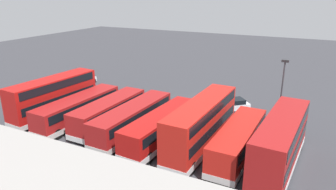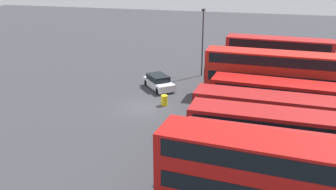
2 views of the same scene
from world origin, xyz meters
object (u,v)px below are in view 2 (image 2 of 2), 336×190
at_px(lamp_post_tall, 203,37).
at_px(bus_single_deck_sixth, 265,129).
at_px(bus_single_deck_second, 272,72).
at_px(bus_double_decker_far_end, 271,180).
at_px(car_small_green, 159,82).
at_px(bus_single_deck_seventh, 276,157).
at_px(bus_single_deck_fourth, 277,96).
at_px(bus_single_deck_fifth, 270,112).
at_px(bus_double_decker_third, 270,74).
at_px(bus_double_decker_near_end, 278,57).
at_px(waste_bin_yellow, 164,100).

bearing_deg(lamp_post_tall, bus_single_deck_sixth, 24.09).
bearing_deg(bus_single_deck_second, bus_single_deck_sixth, -1.50).
distance_m(bus_double_decker_far_end, car_small_green, 21.44).
xyz_separation_m(bus_single_deck_seventh, lamp_post_tall, (-20.16, -8.08, 2.82)).
xyz_separation_m(bus_single_deck_second, bus_single_deck_seventh, (17.85, 0.33, 0.00)).
bearing_deg(bus_double_decker_far_end, bus_single_deck_fourth, 178.36).
height_order(bus_double_decker_far_end, lamp_post_tall, lamp_post_tall).
height_order(bus_single_deck_second, car_small_green, bus_single_deck_second).
bearing_deg(bus_single_deck_second, bus_single_deck_fifth, -0.45).
distance_m(bus_single_deck_second, lamp_post_tall, 8.56).
bearing_deg(bus_double_decker_far_end, bus_double_decker_third, -179.12).
xyz_separation_m(bus_double_decker_near_end, bus_double_decker_far_end, (25.26, -0.48, -0.00)).
distance_m(bus_single_deck_fourth, bus_single_deck_fifth, 3.66).
bearing_deg(waste_bin_yellow, bus_single_deck_seventh, 43.89).
bearing_deg(bus_single_deck_seventh, bus_single_deck_fourth, 179.52).
relative_size(bus_single_deck_sixth, car_small_green, 2.46).
height_order(bus_double_decker_near_end, bus_single_deck_fifth, bus_double_decker_near_end).
relative_size(bus_single_deck_seventh, car_small_green, 2.67).
xyz_separation_m(bus_double_decker_near_end, waste_bin_yellow, (11.35, -9.78, -1.97)).
bearing_deg(bus_double_decker_near_end, bus_double_decker_far_end, -1.08).
height_order(bus_double_decker_third, bus_single_deck_fourth, bus_double_decker_third).
bearing_deg(bus_single_deck_seventh, bus_single_deck_fifth, -176.52).
distance_m(bus_single_deck_second, bus_double_decker_far_end, 21.77).
relative_size(bus_single_deck_fifth, bus_double_decker_far_end, 1.03).
xyz_separation_m(bus_single_deck_fourth, bus_single_deck_seventh, (10.52, -0.09, 0.00)).
bearing_deg(bus_single_deck_fourth, bus_single_deck_seventh, -0.48).
bearing_deg(bus_single_deck_fifth, bus_double_decker_near_end, 177.74).
relative_size(bus_single_deck_seventh, lamp_post_tall, 1.50).
distance_m(bus_single_deck_fifth, lamp_post_tall, 15.58).
height_order(car_small_green, waste_bin_yellow, car_small_green).
height_order(bus_single_deck_second, bus_single_deck_sixth, same).
bearing_deg(bus_single_deck_second, bus_double_decker_far_end, 0.02).
bearing_deg(bus_single_deck_sixth, bus_single_deck_fifth, 174.93).
bearing_deg(car_small_green, lamp_post_tall, 149.83).
bearing_deg(bus_double_decker_third, bus_single_deck_fourth, 10.36).
bearing_deg(bus_single_deck_sixth, bus_single_deck_fourth, 173.41).
bearing_deg(car_small_green, bus_single_deck_fifth, 56.03).
height_order(bus_single_deck_fourth, bus_single_deck_fifth, same).
height_order(bus_double_decker_near_end, bus_single_deck_sixth, bus_double_decker_near_end).
xyz_separation_m(bus_double_decker_near_end, lamp_post_tall, (1.20, -8.23, 2.00)).
distance_m(bus_double_decker_near_end, car_small_green, 13.69).
xyz_separation_m(bus_single_deck_second, bus_double_decker_third, (3.54, -0.27, 0.83)).
relative_size(bus_double_decker_near_end, bus_double_decker_far_end, 1.01).
relative_size(bus_double_decker_far_end, lamp_post_tall, 1.50).
height_order(bus_single_deck_sixth, bus_single_deck_seventh, same).
relative_size(bus_double_decker_far_end, car_small_green, 2.66).
height_order(bus_single_deck_fifth, lamp_post_tall, lamp_post_tall).
distance_m(bus_single_deck_seventh, waste_bin_yellow, 13.93).
distance_m(bus_double_decker_near_end, bus_double_decker_far_end, 25.26).
bearing_deg(waste_bin_yellow, lamp_post_tall, 171.34).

